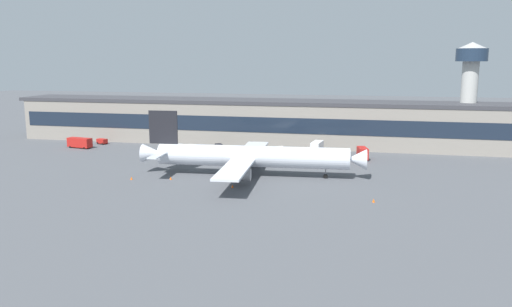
% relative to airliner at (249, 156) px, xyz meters
% --- Properties ---
extents(ground_plane, '(600.00, 600.00, 0.00)m').
position_rel_airliner_xyz_m(ground_plane, '(-4.24, -1.03, -5.01)').
color(ground_plane, '#4C4F54').
extents(terminal_building, '(183.60, 17.73, 15.21)m').
position_rel_airliner_xyz_m(terminal_building, '(-4.24, 49.04, 2.62)').
color(terminal_building, gray).
rests_on(terminal_building, ground_plane).
extents(airliner, '(56.92, 48.78, 16.12)m').
position_rel_airliner_xyz_m(airliner, '(0.00, 0.00, 0.00)').
color(airliner, silver).
rests_on(airliner, ground_plane).
extents(control_tower, '(9.66, 9.66, 34.29)m').
position_rel_airliner_xyz_m(control_tower, '(59.95, 52.54, 16.24)').
color(control_tower, '#B7B7B2').
rests_on(control_tower, ground_plane).
extents(pushback_tractor, '(2.66, 4.81, 1.75)m').
position_rel_airliner_xyz_m(pushback_tractor, '(-26.81, 30.38, -3.96)').
color(pushback_tractor, white).
rests_on(pushback_tractor, ground_plane).
extents(stair_truck, '(3.64, 6.38, 3.55)m').
position_rel_airliner_xyz_m(stair_truck, '(27.55, 27.80, -3.03)').
color(stair_truck, red).
rests_on(stair_truck, ground_plane).
extents(crew_van, '(5.61, 4.50, 2.55)m').
position_rel_airliner_xyz_m(crew_van, '(1.33, 28.89, -3.55)').
color(crew_van, white).
rests_on(crew_van, ground_plane).
extents(catering_truck, '(3.49, 7.47, 4.15)m').
position_rel_airliner_xyz_m(catering_truck, '(13.81, 31.51, -2.71)').
color(catering_truck, white).
rests_on(catering_truck, ground_plane).
extents(baggage_tug, '(4.08, 3.15, 1.85)m').
position_rel_airliner_xyz_m(baggage_tug, '(-60.83, 35.62, -3.92)').
color(baggage_tug, red).
rests_on(baggage_tug, ground_plane).
extents(fuel_truck, '(8.77, 4.26, 3.35)m').
position_rel_airliner_xyz_m(fuel_truck, '(-63.98, 27.03, -3.12)').
color(fuel_truck, red).
rests_on(fuel_truck, ground_plane).
extents(belt_loader, '(4.90, 6.55, 1.95)m').
position_rel_airliner_xyz_m(belt_loader, '(-17.39, 32.42, -3.85)').
color(belt_loader, black).
rests_on(belt_loader, ground_plane).
extents(traffic_cone_0, '(0.55, 0.55, 0.69)m').
position_rel_airliner_xyz_m(traffic_cone_0, '(-17.70, -8.18, -4.66)').
color(traffic_cone_0, '#F2590C').
rests_on(traffic_cone_0, ground_plane).
extents(traffic_cone_1, '(0.60, 0.60, 0.75)m').
position_rel_airliner_xyz_m(traffic_cone_1, '(-27.01, -10.36, -4.63)').
color(traffic_cone_1, '#F2590C').
rests_on(traffic_cone_1, ground_plane).
extents(traffic_cone_2, '(0.54, 0.54, 0.68)m').
position_rel_airliner_xyz_m(traffic_cone_2, '(-0.91, -12.44, -4.67)').
color(traffic_cone_2, '#F2590C').
rests_on(traffic_cone_2, ground_plane).
extents(traffic_cone_3, '(0.58, 0.58, 0.73)m').
position_rel_airliner_xyz_m(traffic_cone_3, '(30.56, -17.66, -4.64)').
color(traffic_cone_3, '#F2590C').
rests_on(traffic_cone_3, ground_plane).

